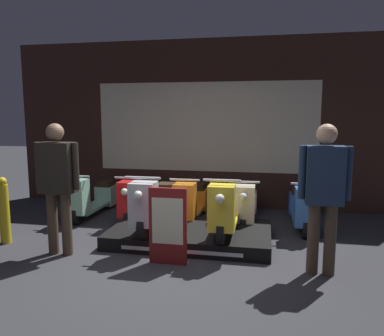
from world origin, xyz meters
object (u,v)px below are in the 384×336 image
at_px(scooter_display_left, 156,205).
at_px(person_right_browsing, 324,188).
at_px(scooter_backrow_0, 92,198).
at_px(price_sign_board, 168,226).
at_px(scooter_backrow_1, 141,200).
at_px(scooter_backrow_4, 302,207).
at_px(person_left_browsing, 57,178).
at_px(scooter_backrow_3, 245,205).
at_px(street_bollard, 4,211).
at_px(scooter_backrow_2, 192,202).
at_px(scooter_display_right, 226,208).

xyz_separation_m(scooter_display_left, person_right_browsing, (2.16, -0.79, 0.47)).
relative_size(scooter_backrow_0, price_sign_board, 1.68).
height_order(scooter_backrow_0, scooter_backrow_1, same).
bearing_deg(scooter_backrow_4, person_left_browsing, -150.09).
distance_m(scooter_backrow_3, street_bollard, 3.62).
bearing_deg(person_right_browsing, scooter_backrow_2, 135.29).
relative_size(scooter_backrow_0, scooter_backrow_4, 1.00).
distance_m(scooter_display_left, scooter_backrow_1, 1.20).
bearing_deg(scooter_backrow_4, person_right_browsing, -88.82).
distance_m(scooter_display_left, person_left_browsing, 1.40).
relative_size(scooter_backrow_0, scooter_backrow_1, 1.00).
distance_m(scooter_display_left, scooter_backrow_4, 2.37).
bearing_deg(street_bollard, scooter_backrow_2, 34.04).
bearing_deg(scooter_display_right, scooter_backrow_4, 42.74).
xyz_separation_m(scooter_display_left, price_sign_board, (0.40, -0.84, -0.04)).
relative_size(scooter_backrow_2, price_sign_board, 1.68).
bearing_deg(street_bollard, scooter_display_right, 10.36).
bearing_deg(scooter_backrow_3, person_right_browsing, -62.74).
bearing_deg(scooter_backrow_4, scooter_backrow_0, 180.00).
distance_m(scooter_display_left, scooter_backrow_3, 1.61).
bearing_deg(price_sign_board, street_bollard, 173.22).
distance_m(scooter_display_right, scooter_backrow_0, 2.70).
distance_m(scooter_backrow_0, person_right_browsing, 4.13).
bearing_deg(scooter_backrow_2, scooter_backrow_0, 180.00).
xyz_separation_m(scooter_backrow_1, person_left_browsing, (-0.46, -1.82, 0.68)).
height_order(scooter_display_left, person_left_browsing, person_left_browsing).
bearing_deg(price_sign_board, scooter_backrow_0, 135.15).
xyz_separation_m(scooter_backrow_0, scooter_backrow_1, (0.90, 0.00, 0.00)).
xyz_separation_m(scooter_display_right, scooter_backrow_1, (-1.59, 1.03, -0.19)).
height_order(scooter_backrow_1, price_sign_board, price_sign_board).
relative_size(scooter_backrow_1, scooter_backrow_4, 1.00).
xyz_separation_m(scooter_backrow_1, scooter_backrow_3, (1.80, 0.00, 0.00)).
distance_m(scooter_display_left, price_sign_board, 0.93).
bearing_deg(scooter_display_right, scooter_backrow_2, 123.72).
xyz_separation_m(scooter_display_right, scooter_backrow_0, (-2.49, 1.03, -0.19)).
bearing_deg(price_sign_board, scooter_display_right, 54.23).
distance_m(scooter_backrow_2, person_right_browsing, 2.68).
relative_size(scooter_backrow_2, street_bollard, 1.68).
bearing_deg(scooter_display_right, scooter_backrow_3, 78.29).
relative_size(scooter_display_right, scooter_backrow_3, 1.00).
height_order(scooter_backrow_3, person_right_browsing, person_right_browsing).
distance_m(scooter_backrow_2, scooter_backrow_4, 1.80).
bearing_deg(scooter_display_right, price_sign_board, -125.77).
relative_size(scooter_display_right, person_left_browsing, 0.93).
bearing_deg(person_left_browsing, person_right_browsing, -0.00).
bearing_deg(scooter_backrow_3, scooter_backrow_1, 180.00).
distance_m(scooter_backrow_3, scooter_backrow_4, 0.90).
bearing_deg(street_bollard, scooter_display_left, 15.30).
xyz_separation_m(scooter_backrow_0, price_sign_board, (1.88, -1.87, 0.15)).
distance_m(scooter_backrow_3, price_sign_board, 2.05).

